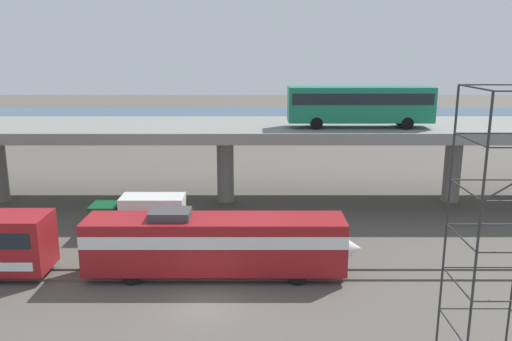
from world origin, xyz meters
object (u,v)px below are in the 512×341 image
(scaffolding_tower, at_px, (502,229))
(parked_car_4, at_px, (203,122))
(parked_car_3, at_px, (348,122))
(parked_car_0, at_px, (429,122))
(service_truck_west, at_px, (142,214))
(train_locomotive, at_px, (229,242))
(parked_car_1, at_px, (413,125))
(parked_car_2, at_px, (170,125))
(transit_bus_on_overpass, at_px, (360,103))

(scaffolding_tower, bearing_deg, parked_car_4, 106.58)
(parked_car_3, bearing_deg, parked_car_0, 4.13)
(service_truck_west, bearing_deg, parked_car_4, -90.01)
(parked_car_4, bearing_deg, train_locomotive, -82.61)
(parked_car_0, height_order, parked_car_1, same)
(train_locomotive, xyz_separation_m, parked_car_3, (16.04, 52.35, -0.07))
(service_truck_west, xyz_separation_m, parked_car_1, (32.29, 42.26, 0.49))
(scaffolding_tower, bearing_deg, parked_car_0, 74.42)
(parked_car_2, xyz_separation_m, parked_car_3, (27.45, 3.27, 0.00))
(parked_car_1, xyz_separation_m, parked_car_4, (-32.28, 2.90, -0.00))
(parked_car_0, relative_size, parked_car_3, 0.92)
(transit_bus_on_overpass, height_order, service_truck_west, transit_bus_on_overpass)
(service_truck_west, bearing_deg, transit_bus_on_overpass, -157.77)
(scaffolding_tower, relative_size, parked_car_2, 2.95)
(service_truck_west, xyz_separation_m, parked_car_3, (22.82, 45.33, 0.49))
(scaffolding_tower, distance_m, parked_car_1, 60.72)
(parked_car_1, bearing_deg, parked_car_0, 47.51)
(train_locomotive, height_order, parked_car_1, train_locomotive)
(parked_car_3, xyz_separation_m, parked_car_4, (-22.81, -0.18, -0.00))
(parked_car_1, bearing_deg, parked_car_2, -179.70)
(parked_car_1, bearing_deg, train_locomotive, -117.38)
(parked_car_0, bearing_deg, transit_bus_on_overpass, 64.36)
(transit_bus_on_overpass, xyz_separation_m, parked_car_3, (5.70, 38.34, -6.99))
(scaffolding_tower, distance_m, parked_car_4, 64.68)
(parked_car_0, bearing_deg, service_truck_west, 52.14)
(service_truck_west, xyz_separation_m, parked_car_4, (0.01, 45.16, 0.49))
(parked_car_3, bearing_deg, parked_car_4, -179.55)
(parked_car_2, bearing_deg, transit_bus_on_overpass, 121.81)
(scaffolding_tower, distance_m, parked_car_3, 62.34)
(parked_car_1, distance_m, parked_car_2, 36.92)
(scaffolding_tower, height_order, parked_car_4, scaffolding_tower)
(transit_bus_on_overpass, distance_m, service_truck_west, 19.95)
(parked_car_1, height_order, parked_car_2, same)
(parked_car_1, relative_size, parked_car_2, 1.13)
(parked_car_0, distance_m, parked_car_2, 40.83)
(transit_bus_on_overpass, xyz_separation_m, service_truck_west, (-17.12, -7.00, -7.48))
(parked_car_3, bearing_deg, parked_car_1, -17.99)
(train_locomotive, xyz_separation_m, parked_car_4, (-6.77, 52.17, -0.07))
(parked_car_0, relative_size, parked_car_1, 0.86)
(transit_bus_on_overpass, distance_m, parked_car_2, 41.85)
(scaffolding_tower, distance_m, parked_car_2, 63.27)
(parked_car_3, bearing_deg, scaffolding_tower, -94.05)
(train_locomotive, distance_m, parked_car_1, 55.49)
(parked_car_0, bearing_deg, parked_car_4, 1.80)
(scaffolding_tower, distance_m, parked_car_0, 65.53)
(scaffolding_tower, xyz_separation_m, parked_car_4, (-18.41, 61.85, -4.32))
(service_truck_west, distance_m, parked_car_1, 53.18)
(scaffolding_tower, height_order, parked_car_1, scaffolding_tower)
(service_truck_west, bearing_deg, train_locomotive, 134.01)
(train_locomotive, relative_size, parked_car_0, 4.15)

